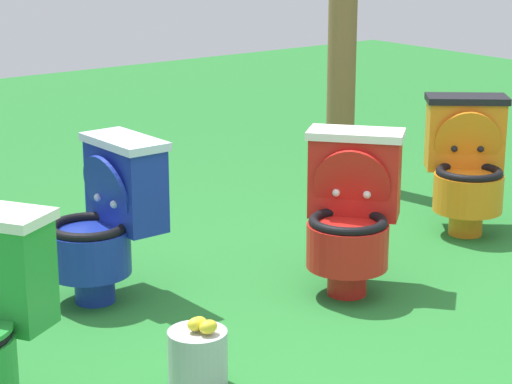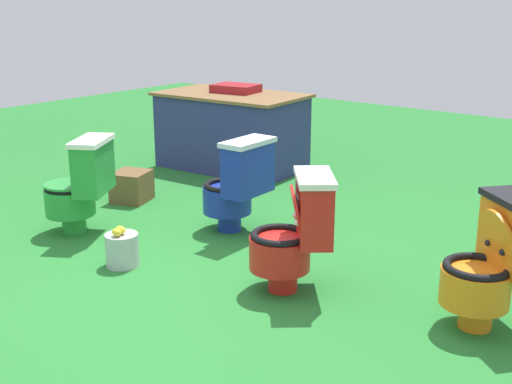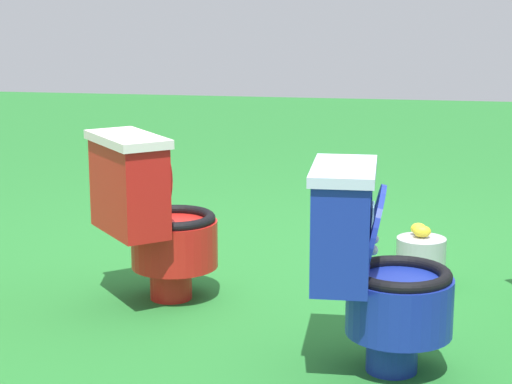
{
  "view_description": "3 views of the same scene",
  "coord_description": "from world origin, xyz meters",
  "px_view_note": "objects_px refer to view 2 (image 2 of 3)",
  "views": [
    {
      "loc": [
        -2.49,
        -2.82,
        1.69
      ],
      "look_at": [
        0.14,
        0.63,
        0.46
      ],
      "focal_mm": 69.92,
      "sensor_mm": 36.0,
      "label": 1
    },
    {
      "loc": [
        2.65,
        -2.76,
        1.74
      ],
      "look_at": [
        0.13,
        0.41,
        0.54
      ],
      "focal_mm": 47.44,
      "sensor_mm": 36.0,
      "label": 2
    },
    {
      "loc": [
        -0.58,
        4.0,
        1.32
      ],
      "look_at": [
        0.02,
        0.47,
        0.52
      ],
      "focal_mm": 65.22,
      "sensor_mm": 36.0,
      "label": 3
    }
  ],
  "objects_px": {
    "toilet_orange": "(493,262)",
    "lemon_bucket": "(122,249)",
    "toilet_blue": "(237,184)",
    "small_crate": "(132,186)",
    "toilet_red": "(296,232)",
    "vendor_table": "(232,130)",
    "toilet_green": "(80,185)"
  },
  "relations": [
    {
      "from": "toilet_orange",
      "to": "vendor_table",
      "type": "bearing_deg",
      "value": 11.86
    },
    {
      "from": "vendor_table",
      "to": "small_crate",
      "type": "bearing_deg",
      "value": -87.09
    },
    {
      "from": "toilet_red",
      "to": "lemon_bucket",
      "type": "relative_size",
      "value": 2.63
    },
    {
      "from": "toilet_red",
      "to": "small_crate",
      "type": "relative_size",
      "value": 2.38
    },
    {
      "from": "toilet_orange",
      "to": "lemon_bucket",
      "type": "xyz_separation_m",
      "value": [
        -2.2,
        -0.67,
        -0.26
      ]
    },
    {
      "from": "toilet_blue",
      "to": "toilet_green",
      "type": "height_order",
      "value": "same"
    },
    {
      "from": "lemon_bucket",
      "to": "small_crate",
      "type": "bearing_deg",
      "value": 136.02
    },
    {
      "from": "toilet_red",
      "to": "toilet_orange",
      "type": "relative_size",
      "value": 1.0
    },
    {
      "from": "toilet_red",
      "to": "small_crate",
      "type": "xyz_separation_m",
      "value": [
        -2.17,
        0.61,
        -0.24
      ]
    },
    {
      "from": "toilet_red",
      "to": "vendor_table",
      "type": "height_order",
      "value": "vendor_table"
    },
    {
      "from": "toilet_blue",
      "to": "toilet_green",
      "type": "distance_m",
      "value": 1.16
    },
    {
      "from": "toilet_blue",
      "to": "lemon_bucket",
      "type": "height_order",
      "value": "toilet_blue"
    },
    {
      "from": "small_crate",
      "to": "lemon_bucket",
      "type": "height_order",
      "value": "lemon_bucket"
    },
    {
      "from": "toilet_red",
      "to": "toilet_green",
      "type": "distance_m",
      "value": 1.85
    },
    {
      "from": "toilet_orange",
      "to": "vendor_table",
      "type": "relative_size",
      "value": 0.48
    },
    {
      "from": "toilet_green",
      "to": "vendor_table",
      "type": "xyz_separation_m",
      "value": [
        -0.39,
        2.2,
        0.02
      ]
    },
    {
      "from": "small_crate",
      "to": "vendor_table",
      "type": "bearing_deg",
      "value": 92.91
    },
    {
      "from": "toilet_orange",
      "to": "toilet_blue",
      "type": "xyz_separation_m",
      "value": [
        -2.03,
        0.3,
        0.0
      ]
    },
    {
      "from": "toilet_green",
      "to": "lemon_bucket",
      "type": "distance_m",
      "value": 0.81
    },
    {
      "from": "small_crate",
      "to": "toilet_blue",
      "type": "bearing_deg",
      "value": -1.89
    },
    {
      "from": "toilet_red",
      "to": "small_crate",
      "type": "distance_m",
      "value": 2.26
    },
    {
      "from": "toilet_blue",
      "to": "small_crate",
      "type": "relative_size",
      "value": 2.38
    },
    {
      "from": "small_crate",
      "to": "lemon_bucket",
      "type": "xyz_separation_m",
      "value": [
        1.05,
        -1.01,
        -0.01
      ]
    },
    {
      "from": "toilet_green",
      "to": "vendor_table",
      "type": "distance_m",
      "value": 2.23
    },
    {
      "from": "toilet_red",
      "to": "toilet_orange",
      "type": "height_order",
      "value": "same"
    },
    {
      "from": "toilet_green",
      "to": "lemon_bucket",
      "type": "bearing_deg",
      "value": -139.67
    },
    {
      "from": "toilet_red",
      "to": "toilet_blue",
      "type": "relative_size",
      "value": 1.0
    },
    {
      "from": "toilet_orange",
      "to": "small_crate",
      "type": "relative_size",
      "value": 2.38
    },
    {
      "from": "vendor_table",
      "to": "small_crate",
      "type": "height_order",
      "value": "vendor_table"
    },
    {
      "from": "toilet_orange",
      "to": "toilet_blue",
      "type": "distance_m",
      "value": 2.05
    },
    {
      "from": "small_crate",
      "to": "toilet_orange",
      "type": "bearing_deg",
      "value": -6.03
    },
    {
      "from": "toilet_red",
      "to": "toilet_blue",
      "type": "height_order",
      "value": "same"
    }
  ]
}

